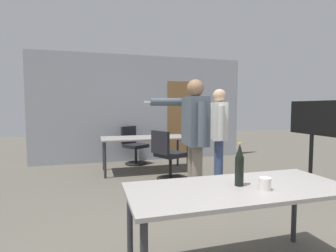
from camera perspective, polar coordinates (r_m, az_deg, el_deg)
name	(u,v)px	position (r m, az deg, el deg)	size (l,w,h in m)	color
back_wall	(144,109)	(6.77, -5.30, 3.75)	(5.42, 0.12, 2.67)	#A3A8B2
conference_table_near	(239,195)	(2.25, 15.16, -14.33)	(1.79, 0.76, 0.74)	gray
conference_table_far	(145,140)	(5.59, -5.05, -3.09)	(1.81, 0.80, 0.74)	gray
tv_screen	(312,139)	(4.82, 28.81, -2.46)	(0.44, 0.91, 1.47)	black
person_near_casual	(194,131)	(3.62, 5.68, -1.01)	(0.79, 0.74, 1.75)	slate
person_right_polo	(218,128)	(4.56, 10.86, -0.46)	(0.71, 0.79, 1.68)	#3D4C75
office_chair_far_left	(134,147)	(6.41, -7.48, -4.48)	(0.66, 0.68, 0.90)	black
office_chair_near_pushed	(167,157)	(4.93, -0.12, -6.73)	(0.67, 0.64, 0.94)	black
beer_bottle	(239,166)	(2.22, 15.29, -8.30)	(0.07, 0.07, 0.35)	black
drink_cup	(265,184)	(2.20, 20.38, -11.72)	(0.09, 0.09, 0.09)	silver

